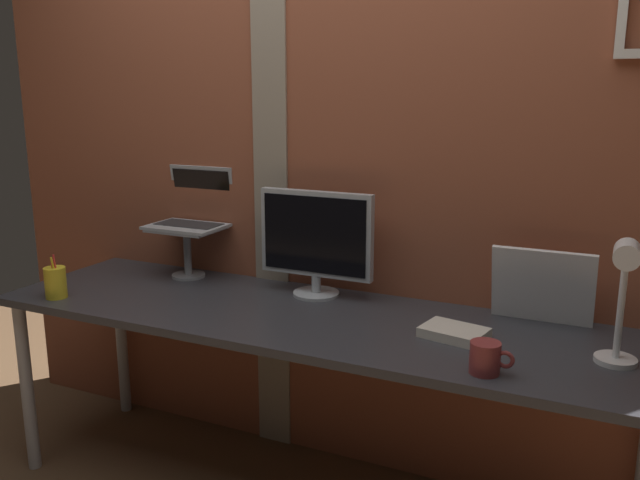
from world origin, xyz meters
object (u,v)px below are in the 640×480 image
object	(u,v)px
laptop	(195,209)
desk_lamp	(623,290)
pen_cup	(55,282)
monitor	(316,238)
whiteboard_panel	(542,286)
coffee_mug	(486,358)

from	to	relation	value
laptop	desk_lamp	distance (m)	1.71
laptop	desk_lamp	bearing A→B (deg)	-11.38
laptop	pen_cup	bearing A→B (deg)	-118.79
monitor	pen_cup	bearing A→B (deg)	-153.12
whiteboard_panel	desk_lamp	bearing A→B (deg)	-51.41
desk_lamp	laptop	bearing A→B (deg)	168.62
laptop	pen_cup	xyz separation A→B (m)	(-0.29, -0.52, -0.22)
pen_cup	monitor	bearing A→B (deg)	26.88
whiteboard_panel	pen_cup	bearing A→B (deg)	-164.19
laptop	coffee_mug	bearing A→B (deg)	-21.14
whiteboard_panel	coffee_mug	xyz separation A→B (m)	(-0.09, -0.49, -0.09)
monitor	desk_lamp	world-z (taller)	monitor
monitor	coffee_mug	distance (m)	0.88
monitor	laptop	size ratio (longest dim) A/B	1.46
whiteboard_panel	coffee_mug	world-z (taller)	whiteboard_panel
desk_lamp	coffee_mug	xyz separation A→B (m)	(-0.33, -0.18, -0.19)
whiteboard_panel	desk_lamp	distance (m)	0.40
pen_cup	coffee_mug	distance (m)	1.63
pen_cup	desk_lamp	bearing A→B (deg)	5.33
whiteboard_panel	coffee_mug	size ratio (longest dim) A/B	2.69
laptop	desk_lamp	size ratio (longest dim) A/B	0.82
laptop	whiteboard_panel	world-z (taller)	laptop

